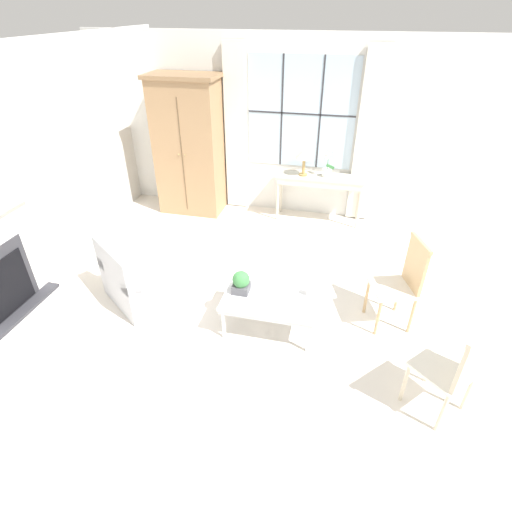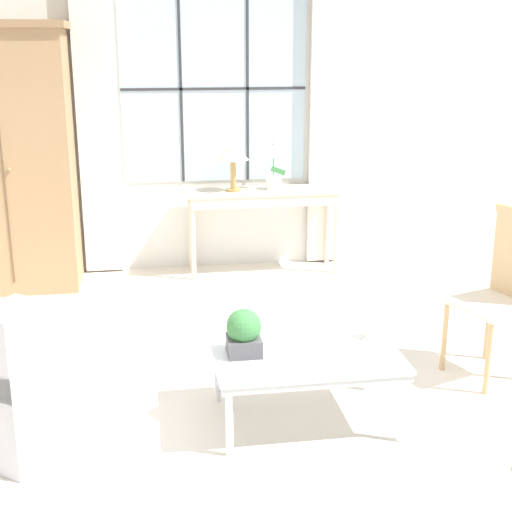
{
  "view_description": "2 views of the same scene",
  "coord_description": "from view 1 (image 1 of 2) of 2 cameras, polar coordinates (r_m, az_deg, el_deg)",
  "views": [
    {
      "loc": [
        0.81,
        -3.43,
        3.13
      ],
      "look_at": [
        -0.01,
        0.01,
        0.88
      ],
      "focal_mm": 28.0,
      "sensor_mm": 36.0,
      "label": 1
    },
    {
      "loc": [
        -0.66,
        -3.58,
        2.04
      ],
      "look_at": [
        -0.04,
        0.34,
        0.86
      ],
      "focal_mm": 50.0,
      "sensor_mm": 36.0,
      "label": 2
    }
  ],
  "objects": [
    {
      "name": "ground_plane",
      "position": [
        4.71,
        0.11,
        -9.16
      ],
      "size": [
        14.0,
        14.0,
        0.0
      ],
      "primitive_type": "plane",
      "color": "silver"
    },
    {
      "name": "wall_left",
      "position": [
        5.83,
        -29.33,
        11.1
      ],
      "size": [
        0.06,
        7.2,
        2.8
      ],
      "primitive_type": "cube",
      "color": "silver",
      "rests_on": "ground_plane"
    },
    {
      "name": "accent_chair_wooden",
      "position": [
        3.81,
        26.78,
        -13.95
      ],
      "size": [
        0.62,
        0.62,
        1.03
      ],
      "color": "white",
      "rests_on": "ground_plane"
    },
    {
      "name": "armchair_upholstered",
      "position": [
        5.09,
        -15.33,
        -3.01
      ],
      "size": [
        1.23,
        1.23,
        0.83
      ],
      "color": "#B2B2B7",
      "rests_on": "ground_plane"
    },
    {
      "name": "wall_back_windowed",
      "position": [
        6.73,
        6.34,
        17.4
      ],
      "size": [
        7.2,
        0.14,
        2.8
      ],
      "color": "silver",
      "rests_on": "ground_plane"
    },
    {
      "name": "potted_orchid",
      "position": [
        6.54,
        10.2,
        12.57
      ],
      "size": [
        0.18,
        0.14,
        0.47
      ],
      "color": "white",
      "rests_on": "console_table"
    },
    {
      "name": "table_lamp",
      "position": [
        6.49,
        6.93,
        14.22
      ],
      "size": [
        0.28,
        0.28,
        0.44
      ],
      "color": "#9E7F47",
      "rests_on": "console_table"
    },
    {
      "name": "pillar_candle",
      "position": [
        4.38,
        7.75,
        -4.97
      ],
      "size": [
        0.12,
        0.12,
        0.14
      ],
      "color": "silver",
      "rests_on": "coffee_table"
    },
    {
      "name": "coffee_table",
      "position": [
        4.4,
        2.16,
        -6.18
      ],
      "size": [
        1.02,
        0.7,
        0.43
      ],
      "color": "silver",
      "rests_on": "ground_plane"
    },
    {
      "name": "console_table",
      "position": [
        6.64,
        9.13,
        10.51
      ],
      "size": [
        1.4,
        0.4,
        0.78
      ],
      "color": "beige",
      "rests_on": "ground_plane"
    },
    {
      "name": "potted_plant_small",
      "position": [
        4.36,
        -2.15,
        -3.76
      ],
      "size": [
        0.19,
        0.19,
        0.26
      ],
      "color": "#4C4C51",
      "rests_on": "coffee_table"
    },
    {
      "name": "side_chair_wooden",
      "position": [
        4.61,
        20.33,
        -3.08
      ],
      "size": [
        0.56,
        0.56,
        1.07
      ],
      "color": "beige",
      "rests_on": "ground_plane"
    },
    {
      "name": "armoire",
      "position": [
        6.9,
        -9.58,
        15.13
      ],
      "size": [
        1.12,
        0.66,
        2.23
      ],
      "color": "#93704C",
      "rests_on": "ground_plane"
    }
  ]
}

